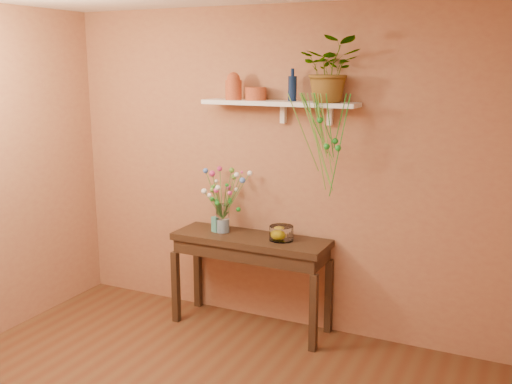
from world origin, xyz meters
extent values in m
cube|color=#A06D47|center=(0.00, 2.00, 1.35)|extent=(4.00, 0.04, 2.70)
cube|color=#342215|center=(-0.15, 1.77, 0.78)|extent=(1.33, 0.43, 0.06)
cube|color=#342215|center=(-0.15, 1.77, 0.70)|extent=(1.28, 0.39, 0.11)
cube|color=#342215|center=(-0.79, 1.58, 0.32)|extent=(0.06, 0.06, 0.64)
cube|color=#342215|center=(0.49, 1.58, 0.32)|extent=(0.06, 0.06, 0.64)
cube|color=#342215|center=(-0.79, 1.95, 0.32)|extent=(0.06, 0.06, 0.64)
cube|color=#342215|center=(0.49, 1.95, 0.32)|extent=(0.06, 0.06, 0.64)
cube|color=white|center=(0.05, 1.87, 1.92)|extent=(1.30, 0.24, 0.04)
cube|color=white|center=(0.05, 1.97, 1.83)|extent=(0.04, 0.05, 0.15)
cube|color=white|center=(0.45, 1.97, 1.83)|extent=(0.04, 0.05, 0.15)
cylinder|color=#BC4A29|center=(-0.34, 1.84, 2.02)|extent=(0.17, 0.17, 0.16)
sphere|color=#BC4A29|center=(-0.34, 1.84, 2.11)|extent=(0.11, 0.11, 0.11)
cylinder|color=#BC4A29|center=(-0.16, 1.88, 1.99)|extent=(0.21, 0.21, 0.10)
cylinder|color=#0C1C3F|center=(0.16, 1.89, 2.04)|extent=(0.09, 0.09, 0.20)
cylinder|color=#0C1C3F|center=(0.16, 1.89, 2.16)|extent=(0.03, 0.03, 0.06)
imported|color=#1B7E21|center=(0.48, 1.86, 2.19)|extent=(0.53, 0.49, 0.50)
cylinder|color=#1B7E21|center=(0.41, 1.72, 1.79)|extent=(0.17, 0.16, 0.47)
cylinder|color=#65A738|center=(0.44, 1.69, 1.64)|extent=(0.10, 0.21, 0.75)
cylinder|color=#65A738|center=(0.35, 1.65, 1.71)|extent=(0.15, 0.30, 0.61)
cylinder|color=#1B7E21|center=(0.44, 1.72, 1.84)|extent=(0.06, 0.12, 0.36)
cylinder|color=#65A738|center=(0.45, 1.71, 1.65)|extent=(0.24, 0.07, 0.75)
cylinder|color=#65A738|center=(0.43, 1.72, 1.75)|extent=(0.23, 0.13, 0.53)
cylinder|color=#1B7E21|center=(0.54, 1.69, 1.77)|extent=(0.02, 0.18, 0.49)
cylinder|color=#65A738|center=(0.45, 1.73, 1.77)|extent=(0.12, 0.06, 0.50)
cylinder|color=#65A738|center=(0.43, 1.69, 1.67)|extent=(0.22, 0.11, 0.70)
cylinder|color=#1B7E21|center=(0.61, 1.73, 1.81)|extent=(0.13, 0.13, 0.42)
cylinder|color=#65A738|center=(0.46, 1.73, 1.78)|extent=(0.09, 0.09, 0.47)
cylinder|color=#65A738|center=(0.38, 1.71, 1.80)|extent=(0.12, 0.18, 0.43)
cylinder|color=#1B7E21|center=(0.46, 1.74, 1.84)|extent=(0.12, 0.10, 0.35)
cylinder|color=#65A738|center=(0.47, 1.68, 1.80)|extent=(0.04, 0.25, 0.44)
cylinder|color=#65A738|center=(0.52, 1.68, 1.71)|extent=(0.05, 0.20, 0.63)
cylinder|color=#1B7E21|center=(0.62, 1.68, 1.63)|extent=(0.18, 0.11, 0.79)
sphere|color=#1B7E21|center=(0.57, 1.75, 1.66)|extent=(0.05, 0.05, 0.05)
sphere|color=#1B7E21|center=(0.46, 1.68, 1.82)|extent=(0.05, 0.05, 0.05)
sphere|color=#1B7E21|center=(0.51, 1.71, 1.62)|extent=(0.05, 0.05, 0.05)
sphere|color=#1B7E21|center=(0.61, 1.68, 1.62)|extent=(0.05, 0.05, 0.05)
cylinder|color=white|center=(-0.43, 1.78, 0.93)|extent=(0.12, 0.12, 0.24)
cylinder|color=silver|center=(-0.43, 1.78, 0.87)|extent=(0.11, 0.11, 0.12)
cylinder|color=#386B28|center=(-0.41, 1.71, 1.08)|extent=(0.04, 0.14, 0.30)
sphere|color=white|center=(-0.39, 1.65, 1.23)|extent=(0.04, 0.04, 0.04)
cylinder|color=#386B28|center=(-0.42, 1.72, 1.07)|extent=(0.02, 0.14, 0.27)
sphere|color=#BC2D73|center=(-0.41, 1.65, 1.21)|extent=(0.04, 0.04, 0.04)
cylinder|color=#386B28|center=(-0.36, 1.72, 1.06)|extent=(0.14, 0.13, 0.27)
sphere|color=#BC2D73|center=(-0.29, 1.66, 1.19)|extent=(0.04, 0.04, 0.04)
cylinder|color=#386B28|center=(-0.37, 1.72, 1.10)|extent=(0.12, 0.15, 0.33)
sphere|color=#1B7E21|center=(-0.31, 1.65, 1.26)|extent=(0.03, 0.03, 0.03)
cylinder|color=#386B28|center=(-0.35, 1.77, 1.13)|extent=(0.16, 0.04, 0.40)
sphere|color=white|center=(-0.27, 1.75, 1.33)|extent=(0.04, 0.04, 0.04)
cylinder|color=#386B28|center=(-0.32, 1.75, 1.11)|extent=(0.23, 0.07, 0.36)
sphere|color=#4872CE|center=(-0.21, 1.73, 1.29)|extent=(0.05, 0.05, 0.05)
cylinder|color=#386B28|center=(-0.38, 1.81, 1.11)|extent=(0.10, 0.05, 0.36)
sphere|color=#4B832B|center=(-0.34, 1.83, 1.29)|extent=(0.05, 0.05, 0.05)
cylinder|color=#386B28|center=(-0.32, 1.84, 1.13)|extent=(0.21, 0.12, 0.39)
sphere|color=white|center=(-0.22, 1.89, 1.32)|extent=(0.05, 0.05, 0.05)
cylinder|color=#386B28|center=(-0.40, 1.81, 1.14)|extent=(0.07, 0.06, 0.41)
sphere|color=#4B832B|center=(-0.37, 1.84, 1.35)|extent=(0.05, 0.05, 0.05)
cylinder|color=#386B28|center=(-0.39, 1.90, 1.12)|extent=(0.08, 0.24, 0.38)
sphere|color=#BC2D73|center=(-0.35, 2.02, 1.31)|extent=(0.05, 0.05, 0.05)
cylinder|color=#386B28|center=(-0.40, 1.86, 1.05)|extent=(0.06, 0.16, 0.23)
sphere|color=white|center=(-0.37, 1.93, 1.16)|extent=(0.04, 0.04, 0.04)
cylinder|color=#386B28|center=(-0.42, 1.83, 1.06)|extent=(0.02, 0.10, 0.25)
sphere|color=#BC2D73|center=(-0.42, 1.88, 1.19)|extent=(0.05, 0.05, 0.05)
cylinder|color=#386B28|center=(-0.48, 1.85, 1.13)|extent=(0.10, 0.14, 0.41)
sphere|color=#BC2D73|center=(-0.52, 1.92, 1.34)|extent=(0.05, 0.05, 0.05)
cylinder|color=#386B28|center=(-0.50, 1.83, 1.05)|extent=(0.15, 0.11, 0.24)
sphere|color=#1B7E21|center=(-0.58, 1.88, 1.17)|extent=(0.04, 0.04, 0.04)
cylinder|color=#386B28|center=(-0.48, 1.82, 1.08)|extent=(0.11, 0.09, 0.30)
sphere|color=white|center=(-0.53, 1.86, 1.23)|extent=(0.03, 0.03, 0.03)
cylinder|color=#386B28|center=(-0.51, 1.79, 1.13)|extent=(0.18, 0.02, 0.40)
sphere|color=#4872CE|center=(-0.60, 1.80, 1.33)|extent=(0.05, 0.05, 0.05)
cylinder|color=#386B28|center=(-0.46, 1.78, 1.07)|extent=(0.08, 0.02, 0.28)
sphere|color=#4B832B|center=(-0.50, 1.77, 1.21)|extent=(0.03, 0.03, 0.03)
cylinder|color=#386B28|center=(-0.51, 1.77, 1.05)|extent=(0.16, 0.04, 0.23)
sphere|color=white|center=(-0.59, 1.75, 1.16)|extent=(0.05, 0.05, 0.05)
cylinder|color=#386B28|center=(-0.46, 1.75, 1.06)|extent=(0.07, 0.07, 0.26)
sphere|color=#4B832B|center=(-0.49, 1.72, 1.19)|extent=(0.04, 0.04, 0.04)
cylinder|color=#386B28|center=(-0.46, 1.76, 1.13)|extent=(0.07, 0.06, 0.40)
sphere|color=#BC2D73|center=(-0.49, 1.73, 1.33)|extent=(0.05, 0.05, 0.05)
cylinder|color=#386B28|center=(-0.45, 1.72, 1.05)|extent=(0.05, 0.14, 0.23)
sphere|color=white|center=(-0.48, 1.65, 1.16)|extent=(0.04, 0.04, 0.04)
sphere|color=#1B7E21|center=(-0.43, 1.92, 1.07)|extent=(0.04, 0.04, 0.04)
sphere|color=#1B7E21|center=(-0.29, 1.81, 1.02)|extent=(0.04, 0.04, 0.04)
sphere|color=#1B7E21|center=(-0.43, 1.69, 1.09)|extent=(0.04, 0.04, 0.04)
sphere|color=#1B7E21|center=(-0.48, 1.78, 1.08)|extent=(0.04, 0.04, 0.04)
sphere|color=#1B7E21|center=(-0.39, 1.86, 1.07)|extent=(0.04, 0.04, 0.04)
sphere|color=#1B7E21|center=(-0.51, 1.75, 1.10)|extent=(0.04, 0.04, 0.04)
cylinder|color=white|center=(0.12, 1.78, 0.87)|extent=(0.20, 0.20, 0.12)
cylinder|color=white|center=(0.12, 1.78, 0.82)|extent=(0.19, 0.19, 0.01)
sphere|color=yellow|center=(0.10, 1.78, 0.86)|extent=(0.09, 0.09, 0.09)
cube|color=teal|center=(-0.49, 1.77, 0.88)|extent=(0.08, 0.07, 0.13)
camera|label=1|loc=(1.92, -2.49, 2.23)|focal=41.21mm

